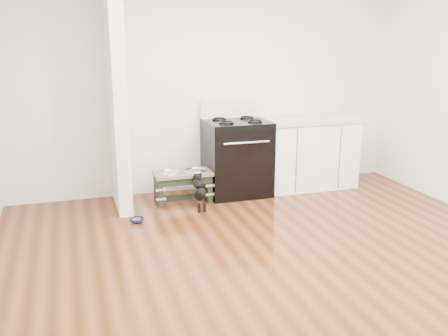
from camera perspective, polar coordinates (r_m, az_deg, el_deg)
ground at (r=4.35m, az=7.70°, el=-11.43°), size 5.00×5.00×0.00m
room_shell at (r=3.92m, az=8.52°, el=10.35°), size 5.00×5.00×5.00m
partition_wall at (r=5.66m, az=-12.21°, el=8.78°), size 0.15×0.80×2.70m
oven_range at (r=6.17m, az=1.45°, el=1.36°), size 0.76×0.69×1.14m
cabinet_run at (r=6.57m, az=9.51°, el=1.76°), size 1.24×0.64×0.91m
dog_feeder at (r=5.91m, az=-4.73°, el=-1.45°), size 0.67×0.36×0.38m
puppy at (r=5.66m, az=-2.83°, el=-2.55°), size 0.12×0.35×0.41m
floor_bowl at (r=5.40m, az=-9.95°, el=-5.90°), size 0.20×0.20×0.05m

